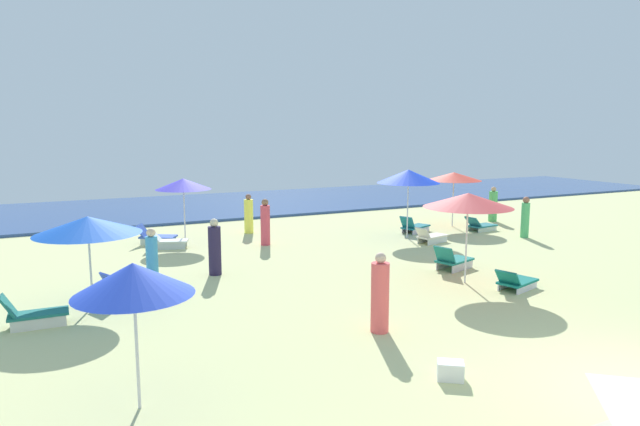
% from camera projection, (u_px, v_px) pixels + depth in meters
% --- Properties ---
extents(ocean, '(60.00, 10.18, 0.12)m').
position_uv_depth(ocean, '(223.00, 205.00, 31.31)').
color(ocean, '#2F4D8D').
rests_on(ocean, ground_plane).
extents(umbrella_0, '(2.44, 2.44, 2.69)m').
position_uv_depth(umbrella_0, '(408.00, 176.00, 21.98)').
color(umbrella_0, silver).
rests_on(umbrella_0, ground_plane).
extents(lounge_chair_0_0, '(1.62, 1.13, 0.74)m').
position_uv_depth(lounge_chair_0_0, '(414.00, 227.00, 23.42)').
color(lounge_chair_0_0, silver).
rests_on(lounge_chair_0_0, ground_plane).
extents(lounge_chair_0_1, '(1.41, 0.85, 0.65)m').
position_uv_depth(lounge_chair_0_1, '(431.00, 237.00, 21.31)').
color(lounge_chair_0_1, silver).
rests_on(lounge_chair_0_1, ground_plane).
extents(umbrella_1, '(2.46, 2.46, 2.54)m').
position_uv_depth(umbrella_1, '(468.00, 200.00, 15.56)').
color(umbrella_1, silver).
rests_on(umbrella_1, ground_plane).
extents(lounge_chair_1_0, '(1.43, 1.01, 0.79)m').
position_uv_depth(lounge_chair_1_0, '(453.00, 260.00, 17.34)').
color(lounge_chair_1_0, silver).
rests_on(lounge_chair_1_0, ground_plane).
extents(lounge_chair_1_1, '(1.41, 0.97, 0.62)m').
position_uv_depth(lounge_chair_1_1, '(516.00, 282.00, 15.19)').
color(lounge_chair_1_1, silver).
rests_on(lounge_chair_1_1, ground_plane).
extents(umbrella_2, '(2.06, 2.06, 2.42)m').
position_uv_depth(umbrella_2, '(183.00, 184.00, 21.14)').
color(umbrella_2, silver).
rests_on(umbrella_2, ground_plane).
extents(lounge_chair_2_0, '(1.46, 0.98, 0.72)m').
position_uv_depth(lounge_chair_2_0, '(168.00, 241.00, 20.38)').
color(lounge_chair_2_0, silver).
rests_on(lounge_chair_2_0, ground_plane).
extents(lounge_chair_2_1, '(1.54, 1.26, 0.73)m').
position_uv_depth(lounge_chair_2_1, '(155.00, 237.00, 21.08)').
color(lounge_chair_2_1, silver).
rests_on(lounge_chair_2_1, ground_plane).
extents(umbrella_3, '(2.37, 2.37, 2.38)m').
position_uv_depth(umbrella_3, '(454.00, 176.00, 24.58)').
color(umbrella_3, silver).
rests_on(umbrella_3, ground_plane).
extents(lounge_chair_3_0, '(1.44, 0.80, 0.64)m').
position_uv_depth(lounge_chair_3_0, '(480.00, 225.00, 23.77)').
color(lounge_chair_3_0, silver).
rests_on(lounge_chair_3_0, ground_plane).
extents(umbrella_4, '(2.49, 2.49, 2.23)m').
position_uv_depth(umbrella_4, '(88.00, 225.00, 13.48)').
color(umbrella_4, silver).
rests_on(umbrella_4, ground_plane).
extents(lounge_chair_4_0, '(1.34, 0.60, 0.77)m').
position_uv_depth(lounge_chair_4_0, '(33.00, 314.00, 12.38)').
color(lounge_chair_4_0, silver).
rests_on(lounge_chair_4_0, ground_plane).
extents(lounge_chair_4_1, '(1.54, 1.15, 0.75)m').
position_uv_depth(lounge_chair_4_1, '(129.00, 288.00, 14.45)').
color(lounge_chair_4_1, silver).
rests_on(lounge_chair_4_1, ground_plane).
extents(umbrella_5, '(1.82, 1.82, 2.32)m').
position_uv_depth(umbrella_5, '(133.00, 279.00, 8.52)').
color(umbrella_5, silver).
rests_on(umbrella_5, ground_plane).
extents(beachgoer_0, '(0.36, 0.36, 1.62)m').
position_uv_depth(beachgoer_0, '(525.00, 218.00, 22.28)').
color(beachgoer_0, '#4EB86A').
rests_on(beachgoer_0, ground_plane).
extents(beachgoer_1, '(0.49, 0.49, 1.62)m').
position_uv_depth(beachgoer_1, '(249.00, 215.00, 23.24)').
color(beachgoer_1, '#F9F452').
rests_on(beachgoer_1, ground_plane).
extents(beachgoer_2, '(0.52, 0.52, 1.73)m').
position_uv_depth(beachgoer_2, '(380.00, 295.00, 12.01)').
color(beachgoer_2, '#EF585A').
rests_on(beachgoer_2, ground_plane).
extents(beachgoer_3, '(0.54, 0.54, 1.61)m').
position_uv_depth(beachgoer_3, '(493.00, 205.00, 26.10)').
color(beachgoer_3, '#50B45E').
rests_on(beachgoer_3, ground_plane).
extents(beachgoer_4, '(0.42, 0.42, 1.72)m').
position_uv_depth(beachgoer_4, '(265.00, 223.00, 20.87)').
color(beachgoer_4, '#DB4758').
rests_on(beachgoer_4, ground_plane).
extents(beachgoer_5, '(0.52, 0.52, 1.68)m').
position_uv_depth(beachgoer_5, '(215.00, 249.00, 16.67)').
color(beachgoer_5, '#281F3F').
rests_on(beachgoer_5, ground_plane).
extents(beachgoer_6, '(0.42, 0.42, 1.56)m').
position_uv_depth(beachgoer_6, '(152.00, 257.00, 15.78)').
color(beachgoer_6, '#429ACD').
rests_on(beachgoer_6, ground_plane).
extents(cooler_box_0, '(0.56, 0.53, 0.32)m').
position_uv_depth(cooler_box_0, '(450.00, 370.00, 9.81)').
color(cooler_box_0, white).
rests_on(cooler_box_0, ground_plane).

